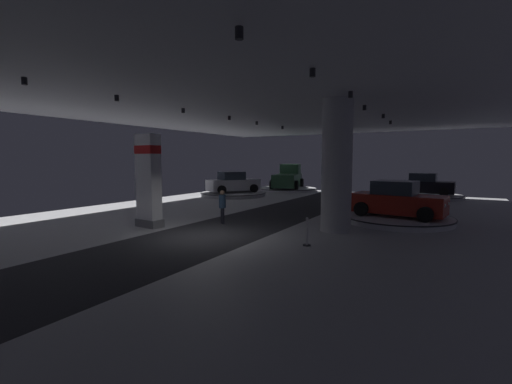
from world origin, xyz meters
TOP-DOWN VIEW (x-y plane):
  - ground at (0.00, 0.00)m, footprint 24.00×44.00m
  - ceiling_with_spotlights at (0.00, 0.00)m, footprint 24.00×44.00m
  - column_right at (4.21, 3.59)m, footprint 1.25×1.25m
  - brand_sign_pylon at (-3.32, 0.29)m, footprint 1.31×0.74m
  - display_platform_deep_right at (6.42, 19.88)m, footprint 5.70×5.70m
  - display_car_deep_right at (6.39, 19.88)m, footprint 4.30×2.36m
  - display_platform_deep_left at (-5.74, 20.09)m, footprint 5.68×5.68m
  - pickup_truck_deep_left at (-5.83, 20.40)m, footprint 3.72×5.66m
  - display_platform_mid_right at (6.15, 7.18)m, footprint 5.12×5.12m
  - display_car_mid_right at (6.12, 7.19)m, footprint 4.39×2.63m
  - display_platform_far_left at (-7.40, 13.06)m, footprint 5.41×5.41m
  - display_car_far_left at (-7.42, 13.04)m, footprint 3.74×4.52m
  - visitor_walking_near at (-0.91, 2.55)m, footprint 0.32×0.32m
  - stanchion_a at (4.10, 0.64)m, footprint 0.28×0.28m

SIDE VIEW (x-z plane):
  - ground at x=0.00m, z-range -0.05..0.00m
  - display_platform_deep_right at x=6.42m, z-range 0.02..0.26m
  - display_platform_deep_left at x=-5.74m, z-range 0.02..0.28m
  - display_platform_mid_right at x=6.15m, z-range 0.02..0.30m
  - display_platform_far_left at x=-7.40m, z-range 0.02..0.34m
  - stanchion_a at x=4.10m, z-range -0.13..0.88m
  - visitor_walking_near at x=-0.91m, z-range 0.11..1.70m
  - display_car_deep_right at x=6.39m, z-range 0.15..1.86m
  - display_car_mid_right at x=6.12m, z-range 0.20..1.91m
  - display_car_far_left at x=-7.42m, z-range 0.23..1.94m
  - pickup_truck_deep_left at x=-5.83m, z-range 0.04..2.34m
  - brand_sign_pylon at x=-3.32m, z-range 0.07..4.20m
  - column_right at x=4.21m, z-range 0.00..5.50m
  - ceiling_with_spotlights at x=0.00m, z-range 5.35..5.74m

